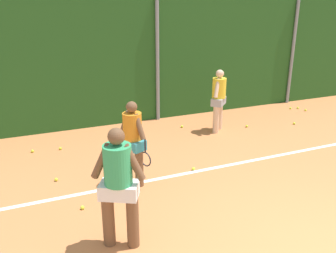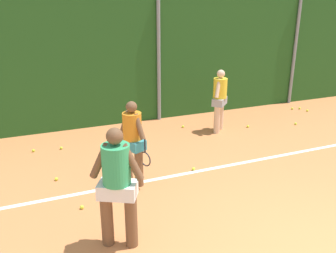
# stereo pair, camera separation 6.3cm
# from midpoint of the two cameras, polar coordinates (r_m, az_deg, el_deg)

# --- Properties ---
(ground_plane) EXTENTS (26.69, 26.69, 0.00)m
(ground_plane) POSITION_cam_midpoint_polar(r_m,az_deg,el_deg) (6.71, 13.21, -10.56)
(ground_plane) COLOR #C67542
(hedge_fence_backdrop) EXTENTS (16.18, 0.25, 3.36)m
(hedge_fence_backdrop) POSITION_cam_midpoint_polar(r_m,az_deg,el_deg) (10.22, -1.65, 10.42)
(hedge_fence_backdrop) COLOR #23511E
(hedge_fence_backdrop) RESTS_ON ground_plane
(fence_post_center) EXTENTS (0.10, 0.10, 3.45)m
(fence_post_center) POSITION_cam_midpoint_polar(r_m,az_deg,el_deg) (10.05, -1.29, 10.54)
(fence_post_center) COLOR gray
(fence_post_center) RESTS_ON ground_plane
(fence_post_right) EXTENTS (0.10, 0.10, 3.45)m
(fence_post_right) POSITION_cam_midpoint_polar(r_m,az_deg,el_deg) (12.47, 19.61, 11.22)
(fence_post_right) COLOR gray
(fence_post_right) RESTS_ON ground_plane
(court_baseline_paint) EXTENTS (11.83, 0.10, 0.01)m
(court_baseline_paint) POSITION_cam_midpoint_polar(r_m,az_deg,el_deg) (7.59, 8.09, -6.46)
(court_baseline_paint) COLOR white
(court_baseline_paint) RESTS_ON ground_plane
(player_foreground_near) EXTENTS (0.67, 0.51, 1.77)m
(player_foreground_near) POSITION_cam_midpoint_polar(r_m,az_deg,el_deg) (4.92, -7.71, -8.75)
(player_foreground_near) COLOR brown
(player_foreground_near) RESTS_ON ground_plane
(player_midcourt) EXTENTS (0.45, 0.68, 1.61)m
(player_midcourt) POSITION_cam_midpoint_polar(r_m,az_deg,el_deg) (6.60, -5.34, -1.94)
(player_midcourt) COLOR brown
(player_midcourt) RESTS_ON ground_plane
(player_backcourt_far) EXTENTS (0.54, 0.53, 1.63)m
(player_backcourt_far) POSITION_cam_midpoint_polar(r_m,az_deg,el_deg) (9.37, 8.40, 4.60)
(player_backcourt_far) COLOR beige
(player_backcourt_far) RESTS_ON ground_plane
(tennis_ball_0) EXTENTS (0.07, 0.07, 0.07)m
(tennis_ball_0) POSITION_cam_midpoint_polar(r_m,az_deg,el_deg) (7.32, -17.06, -7.96)
(tennis_ball_0) COLOR #CCDB33
(tennis_ball_0) RESTS_ON ground_plane
(tennis_ball_1) EXTENTS (0.07, 0.07, 0.07)m
(tennis_ball_1) POSITION_cam_midpoint_polar(r_m,az_deg,el_deg) (10.02, 12.73, 0.02)
(tennis_ball_1) COLOR #CCDB33
(tennis_ball_1) RESTS_ON ground_plane
(tennis_ball_3) EXTENTS (0.07, 0.07, 0.07)m
(tennis_ball_3) POSITION_cam_midpoint_polar(r_m,az_deg,el_deg) (12.15, 20.29, 2.73)
(tennis_ball_3) COLOR #CCDB33
(tennis_ball_3) RESTS_ON ground_plane
(tennis_ball_5) EXTENTS (0.07, 0.07, 0.07)m
(tennis_ball_5) POSITION_cam_midpoint_polar(r_m,az_deg,el_deg) (11.99, 21.36, 2.38)
(tennis_ball_5) COLOR #CCDB33
(tennis_ball_5) RESTS_ON ground_plane
(tennis_ball_6) EXTENTS (0.07, 0.07, 0.07)m
(tennis_ball_6) POSITION_cam_midpoint_polar(r_m,az_deg,el_deg) (10.60, 19.74, 0.42)
(tennis_ball_6) COLOR #CCDB33
(tennis_ball_6) RESTS_ON ground_plane
(tennis_ball_7) EXTENTS (0.07, 0.07, 0.07)m
(tennis_ball_7) POSITION_cam_midpoint_polar(r_m,az_deg,el_deg) (8.79, -20.38, -3.59)
(tennis_ball_7) COLOR #CCDB33
(tennis_ball_7) RESTS_ON ground_plane
(tennis_ball_9) EXTENTS (0.07, 0.07, 0.07)m
(tennis_ball_9) POSITION_cam_midpoint_polar(r_m,az_deg,el_deg) (7.41, 4.29, -6.72)
(tennis_ball_9) COLOR #CCDB33
(tennis_ball_9) RESTS_ON ground_plane
(tennis_ball_10) EXTENTS (0.07, 0.07, 0.07)m
(tennis_ball_10) POSITION_cam_midpoint_polar(r_m,az_deg,el_deg) (12.04, 19.24, 2.72)
(tennis_ball_10) COLOR #CCDB33
(tennis_ball_10) RESTS_ON ground_plane
(tennis_ball_11) EXTENTS (0.07, 0.07, 0.07)m
(tennis_ball_11) POSITION_cam_midpoint_polar(r_m,az_deg,el_deg) (6.31, -13.22, -12.34)
(tennis_ball_11) COLOR #CCDB33
(tennis_ball_11) RESTS_ON ground_plane
(tennis_ball_12) EXTENTS (0.07, 0.07, 0.07)m
(tennis_ball_12) POSITION_cam_midpoint_polar(r_m,az_deg,el_deg) (8.73, -16.38, -3.29)
(tennis_ball_12) COLOR #CCDB33
(tennis_ball_12) RESTS_ON ground_plane
(tennis_ball_13) EXTENTS (0.07, 0.07, 0.07)m
(tennis_ball_13) POSITION_cam_midpoint_polar(r_m,az_deg,el_deg) (9.77, 2.57, -0.01)
(tennis_ball_13) COLOR #CCDB33
(tennis_ball_13) RESTS_ON ground_plane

